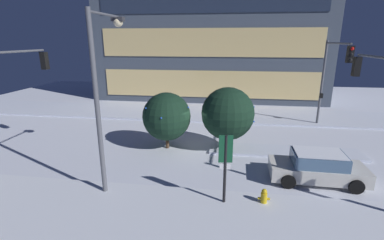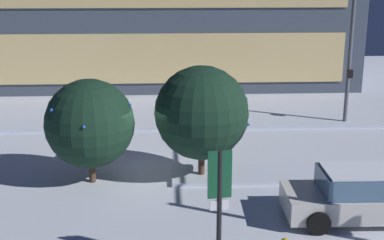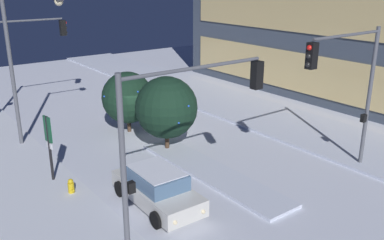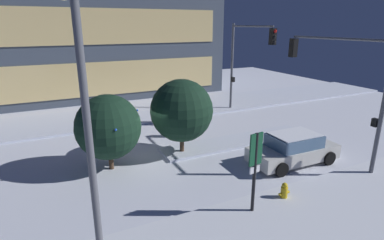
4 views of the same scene
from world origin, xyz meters
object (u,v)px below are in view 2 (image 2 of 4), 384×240
(traffic_light_corner_far_right, at_px, (367,31))
(parking_info_sign, at_px, (219,196))
(decorated_tree_left_of_median, at_px, (90,124))
(car_near, at_px, (362,196))
(decorated_tree_median, at_px, (202,113))

(traffic_light_corner_far_right, distance_m, parking_info_sign, 12.97)
(parking_info_sign, relative_size, decorated_tree_left_of_median, 0.86)
(traffic_light_corner_far_right, bearing_deg, decorated_tree_left_of_median, -66.11)
(traffic_light_corner_far_right, xyz_separation_m, decorated_tree_left_of_median, (-10.76, -4.76, -2.43))
(car_near, distance_m, decorated_tree_median, 5.73)
(parking_info_sign, bearing_deg, decorated_tree_median, -7.96)
(car_near, distance_m, traffic_light_corner_far_right, 9.22)
(car_near, height_order, parking_info_sign, parking_info_sign)
(traffic_light_corner_far_right, height_order, decorated_tree_median, traffic_light_corner_far_right)
(decorated_tree_left_of_median, bearing_deg, traffic_light_corner_far_right, 23.89)
(car_near, xyz_separation_m, decorated_tree_median, (-4.34, 3.38, 1.60))
(traffic_light_corner_far_right, height_order, decorated_tree_left_of_median, traffic_light_corner_far_right)
(traffic_light_corner_far_right, bearing_deg, car_near, -18.90)
(parking_info_sign, distance_m, decorated_tree_median, 6.02)
(car_near, relative_size, decorated_tree_median, 1.15)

